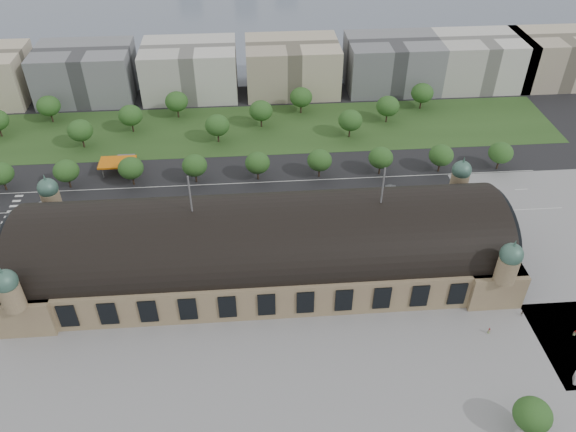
{
  "coord_description": "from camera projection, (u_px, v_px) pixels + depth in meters",
  "views": [
    {
      "loc": [
        -2.44,
        -129.96,
        123.04
      ],
      "look_at": [
        8.45,
        10.4,
        14.0
      ],
      "focal_mm": 35.0,
      "sensor_mm": 36.0,
      "label": 1
    }
  ],
  "objects": [
    {
      "name": "bus_east",
      "position": [
        367.0,
        211.0,
        200.62
      ],
      "size": [
        10.98,
        3.6,
        3.0
      ],
      "primitive_type": "imported",
      "rotation": [
        0.0,
        0.0,
        1.47
      ],
      "color": "silver",
      "rests_on": "ground"
    },
    {
      "name": "tree_belt_6",
      "position": [
        217.0,
        125.0,
        237.44
      ],
      "size": [
        10.4,
        10.4,
        12.48
      ],
      "color": "#2D2116",
      "rests_on": "ground"
    },
    {
      "name": "road_slab",
      "position": [
        205.0,
        204.0,
        206.66
      ],
      "size": [
        260.0,
        26.0,
        0.1
      ],
      "primitive_type": "cube",
      "color": "black",
      "rests_on": "ground"
    },
    {
      "name": "tree_belt_3",
      "position": [
        80.0,
        130.0,
        233.96
      ],
      "size": [
        10.4,
        10.4,
        12.48
      ],
      "color": "#2D2116",
      "rests_on": "ground"
    },
    {
      "name": "office_5",
      "position": [
        392.0,
        63.0,
        279.7
      ],
      "size": [
        45.0,
        32.0,
        24.0
      ],
      "primitive_type": "cube",
      "color": "slate",
      "rests_on": "ground"
    },
    {
      "name": "tree_belt_4",
      "position": [
        130.0,
        115.0,
        244.58
      ],
      "size": [
        10.4,
        10.4,
        12.48
      ],
      "color": "#2D2116",
      "rests_on": "ground"
    },
    {
      "name": "tree_belt_11",
      "position": [
        422.0,
        93.0,
        262.17
      ],
      "size": [
        10.4,
        10.4,
        12.48
      ],
      "color": "#2D2116",
      "rests_on": "ground"
    },
    {
      "name": "parked_car_2",
      "position": [
        111.0,
        229.0,
        194.01
      ],
      "size": [
        5.3,
        4.18,
        1.44
      ],
      "primitive_type": "imported",
      "rotation": [
        0.0,
        0.0,
        -1.06
      ],
      "color": "#1C1A49",
      "rests_on": "ground"
    },
    {
      "name": "tree_plaza_s",
      "position": [
        533.0,
        415.0,
        130.14
      ],
      "size": [
        9.0,
        9.0,
        10.64
      ],
      "color": "#2D2116",
      "rests_on": "ground"
    },
    {
      "name": "tree_row_9",
      "position": [
        501.0,
        153.0,
        221.03
      ],
      "size": [
        9.6,
        9.6,
        11.52
      ],
      "color": "#2D2116",
      "rests_on": "ground"
    },
    {
      "name": "tree_row_5",
      "position": [
        257.0,
        163.0,
        215.16
      ],
      "size": [
        9.6,
        9.6,
        11.52
      ],
      "color": "#2D2116",
      "rests_on": "ground"
    },
    {
      "name": "station",
      "position": [
        263.0,
        248.0,
        171.63
      ],
      "size": [
        150.0,
        48.4,
        44.3
      ],
      "color": "#8E7D58",
      "rests_on": "ground"
    },
    {
      "name": "parked_car_3",
      "position": [
        164.0,
        226.0,
        195.09
      ],
      "size": [
        4.65,
        4.3,
        1.54
      ],
      "primitive_type": "imported",
      "rotation": [
        0.0,
        0.0,
        -0.88
      ],
      "color": "#595B61",
      "rests_on": "ground"
    },
    {
      "name": "office_3",
      "position": [
        190.0,
        70.0,
        273.58
      ],
      "size": [
        45.0,
        32.0,
        24.0
      ],
      "primitive_type": "cube",
      "color": "silver",
      "rests_on": "ground"
    },
    {
      "name": "pedestrian_5",
      "position": [
        575.0,
        333.0,
        156.95
      ],
      "size": [
        0.78,
        1.07,
        1.97
      ],
      "primitive_type": "imported",
      "rotation": [
        0.0,
        0.0,
        4.97
      ],
      "color": "gray",
      "rests_on": "ground"
    },
    {
      "name": "pedestrian_0",
      "position": [
        489.0,
        331.0,
        157.58
      ],
      "size": [
        1.07,
        0.79,
        1.95
      ],
      "primitive_type": "imported",
      "rotation": [
        0.0,
        0.0,
        -0.29
      ],
      "color": "gray",
      "rests_on": "ground"
    },
    {
      "name": "office_7",
      "position": [
        557.0,
        58.0,
        284.9
      ],
      "size": [
        45.0,
        32.0,
        24.0
      ],
      "primitive_type": "cube",
      "color": "#C2B698",
      "rests_on": "ground"
    },
    {
      "name": "office_6",
      "position": [
        480.0,
        61.0,
        282.45
      ],
      "size": [
        45.0,
        32.0,
        24.0
      ],
      "primitive_type": "cube",
      "color": "silver",
      "rests_on": "ground"
    },
    {
      "name": "office_4",
      "position": [
        292.0,
        67.0,
        276.64
      ],
      "size": [
        45.0,
        32.0,
        24.0
      ],
      "primitive_type": "cube",
      "color": "#C2B698",
      "rests_on": "ground"
    },
    {
      "name": "petrol_station",
      "position": [
        122.0,
        162.0,
        224.28
      ],
      "size": [
        14.0,
        13.0,
        5.05
      ],
      "color": "orange",
      "rests_on": "ground"
    },
    {
      "name": "traffic_car_1",
      "position": [
        44.0,
        203.0,
        206.13
      ],
      "size": [
        3.99,
        1.82,
        1.27
      ],
      "primitive_type": "imported",
      "rotation": [
        0.0,
        0.0,
        1.7
      ],
      "color": "gray",
      "rests_on": "ground"
    },
    {
      "name": "traffic_car_2",
      "position": [
        92.0,
        207.0,
        203.79
      ],
      "size": [
        5.49,
        2.81,
        1.48
      ],
      "primitive_type": "imported",
      "rotation": [
        0.0,
        0.0,
        -1.64
      ],
      "color": "black",
      "rests_on": "ground"
    },
    {
      "name": "tree_belt_2",
      "position": [
        49.0,
        106.0,
        251.71
      ],
      "size": [
        10.4,
        10.4,
        12.48
      ],
      "color": "#2D2116",
      "rests_on": "ground"
    },
    {
      "name": "office_2",
      "position": [
        86.0,
        73.0,
        270.52
      ],
      "size": [
        45.0,
        32.0,
        24.0
      ],
      "primitive_type": "cube",
      "color": "slate",
      "rests_on": "ground"
    },
    {
      "name": "pedestrian_2",
      "position": [
        522.0,
        313.0,
        162.98
      ],
      "size": [
        0.99,
        1.0,
        1.83
      ],
      "primitive_type": "imported",
      "rotation": [
        0.0,
        0.0,
        2.34
      ],
      "color": "gray",
      "rests_on": "ground"
    },
    {
      "name": "tree_row_4",
      "position": [
        195.0,
        166.0,
        213.69
      ],
      "size": [
        9.6,
        9.6,
        11.52
      ],
      "color": "#2D2116",
      "rests_on": "ground"
    },
    {
      "name": "tree_belt_10",
      "position": [
        388.0,
        106.0,
        251.55
      ],
      "size": [
        10.4,
        10.4,
        12.48
      ],
      "color": "#2D2116",
      "rests_on": "ground"
    },
    {
      "name": "bus_mid",
      "position": [
        304.0,
        214.0,
        199.05
      ],
      "size": [
        13.05,
        3.93,
        3.59
      ],
      "primitive_type": "imported",
      "rotation": [
        0.0,
        0.0,
        1.5
      ],
      "color": "silver",
      "rests_on": "ground"
    },
    {
      "name": "bus_west",
      "position": [
        262.0,
        207.0,
        202.05
      ],
      "size": [
        13.49,
        3.79,
        3.72
      ],
      "primitive_type": "imported",
      "rotation": [
        0.0,
        0.0,
        1.52
      ],
      "color": "red",
      "rests_on": "ground"
    },
    {
      "name": "plaza_south",
      "position": [
        310.0,
        388.0,
        143.86
      ],
      "size": [
        190.0,
        48.0,
        0.12
      ],
      "primitive_type": "cube",
      "color": "gray",
      "rests_on": "ground"
    },
    {
      "name": "tree_row_7",
      "position": [
        381.0,
        158.0,
        218.09
      ],
      "size": [
        9.6,
        9.6,
        11.52
      ],
      "color": "#2D2116",
      "rests_on": "ground"
    },
    {
      "name": "tree_belt_9",
      "position": [
        350.0,
        120.0,
        240.93
      ],
      "size": [
        10.4,
        10.4,
        12.48
      ],
      "color": "#2D2116",
      "rests_on": "ground"
    },
    {
      "name": "traffic_car_4",
      "position": [
        285.0,
        212.0,
        201.86
      ],
      "size": [
        4.34,
        2.07,
        1.43
      ],
      "primitive_type": "imported",
      "rotation": [
        0.0,
        0.0,
        -1.48
      ],
      "color": "#1A2849",
      "rests_on": "ground"
    },
    {
      "name": "traffic_car_6",
      "position": [
        462.0,
        201.0,
        206.79
      ],
      "size": [
        5.46,
        2.63,
        1.5
      ],
      "primitive_type": "imported",
      "rotation": [
        0.0,
        0.0,
        -1.6
      ],
      "color": "white",
      "rests_on": "ground"
    },
    {
      "name": "ground",
      "position": [
        264.0,
        272.0,
        177.93
      ],
      "size": [
        900.0,
        900.0,
        0.0
      ],
      "primitive_type": "plane",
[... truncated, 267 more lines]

